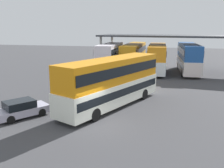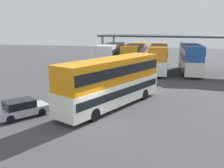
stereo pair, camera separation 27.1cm
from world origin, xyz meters
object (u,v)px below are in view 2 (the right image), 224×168
Objects in this scene: double_decker_main at (112,81)px; double_decker_end_of_row at (190,57)px; parked_hatchback at (21,108)px; double_decker_mid_row at (135,56)px; double_decker_near_canopy at (112,56)px; double_decker_far_right at (159,57)px.

double_decker_end_of_row is (7.46, 18.53, 0.06)m from double_decker_main.
parked_hatchback is 26.50m from double_decker_end_of_row.
double_decker_mid_row is (5.17, 23.79, 1.60)m from parked_hatchback.
double_decker_near_canopy is at bearing 127.86° from double_decker_mid_row.
parked_hatchback is at bearing 155.84° from double_decker_far_right.
parked_hatchback is at bearing 148.17° from double_decker_main.
parked_hatchback is 0.38× the size of double_decker_end_of_row.
double_decker_end_of_row is at bearing -84.07° from double_decker_far_right.
double_decker_near_canopy is at bearing 30.33° from parked_hatchback.
double_decker_end_of_row is (13.59, 22.69, 1.68)m from parked_hatchback.
parked_hatchback is 0.40× the size of double_decker_near_canopy.
parked_hatchback is at bearing 145.72° from double_decker_end_of_row.
double_decker_main is 19.66m from double_decker_mid_row.
double_decker_near_canopy is (-4.23, 17.23, 0.04)m from double_decker_main.
double_decker_end_of_row is (4.62, 0.64, 0.07)m from double_decker_far_right.
double_decker_main reaches higher than double_decker_mid_row.
double_decker_near_canopy reaches higher than parked_hatchback.
double_decker_far_right is at bearing 94.58° from double_decker_end_of_row.
double_decker_main is at bearing -167.16° from double_decker_near_canopy.
double_decker_near_canopy reaches higher than double_decker_main.
double_decker_end_of_row is (8.43, -1.11, 0.08)m from double_decker_mid_row.
double_decker_mid_row is at bearing 26.86° from double_decker_main.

